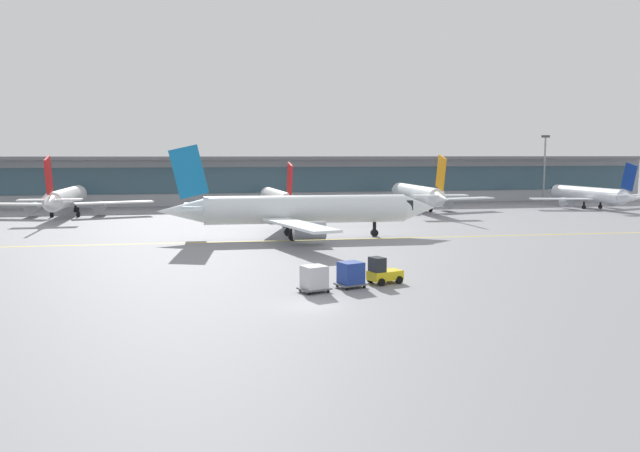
% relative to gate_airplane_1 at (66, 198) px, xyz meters
% --- Properties ---
extents(ground_plane, '(400.00, 400.00, 0.00)m').
position_rel_gate_airplane_1_xyz_m(ground_plane, '(28.02, -67.15, -2.94)').
color(ground_plane, gray).
extents(taxiway_centreline_stripe, '(109.98, 3.09, 0.01)m').
position_rel_gate_airplane_1_xyz_m(taxiway_centreline_stripe, '(33.54, -35.54, -2.94)').
color(taxiway_centreline_stripe, yellow).
rests_on(taxiway_centreline_stripe, ground_plane).
extents(terminal_concourse, '(187.23, 11.00, 9.60)m').
position_rel_gate_airplane_1_xyz_m(terminal_concourse, '(28.02, 21.56, 1.98)').
color(terminal_concourse, '#9EA3A8').
rests_on(terminal_concourse, ground_plane).
extents(gate_airplane_1, '(27.54, 29.51, 9.80)m').
position_rel_gate_airplane_1_xyz_m(gate_airplane_1, '(0.00, 0.00, 0.00)').
color(gate_airplane_1, white).
rests_on(gate_airplane_1, ground_plane).
extents(gate_airplane_2, '(24.73, 26.63, 8.82)m').
position_rel_gate_airplane_1_xyz_m(gate_airplane_2, '(34.01, -2.26, -0.30)').
color(gate_airplane_2, white).
rests_on(gate_airplane_2, ground_plane).
extents(gate_airplane_3, '(27.89, 29.97, 9.94)m').
position_rel_gate_airplane_1_xyz_m(gate_airplane_3, '(58.77, -2.10, 0.04)').
color(gate_airplane_3, white).
rests_on(gate_airplane_3, ground_plane).
extents(gate_airplane_4, '(24.23, 26.08, 8.64)m').
position_rel_gate_airplane_1_xyz_m(gate_airplane_4, '(92.17, -2.21, -0.35)').
color(gate_airplane_4, silver).
rests_on(gate_airplane_4, ground_plane).
extents(taxiing_regional_jet, '(33.44, 31.15, 11.09)m').
position_rel_gate_airplane_1_xyz_m(taxiing_regional_jet, '(33.11, -33.53, 0.39)').
color(taxiing_regional_jet, white).
rests_on(taxiing_regional_jet, ground_plane).
extents(baggage_tug, '(2.92, 2.29, 2.10)m').
position_rel_gate_airplane_1_xyz_m(baggage_tug, '(34.77, -61.19, -2.05)').
color(baggage_tug, yellow).
rests_on(baggage_tug, ground_plane).
extents(cargo_dolly_lead, '(2.51, 2.21, 1.94)m').
position_rel_gate_airplane_1_xyz_m(cargo_dolly_lead, '(32.01, -62.16, -1.89)').
color(cargo_dolly_lead, '#595B60').
rests_on(cargo_dolly_lead, ground_plane).
extents(cargo_dolly_trailing, '(2.51, 2.21, 1.94)m').
position_rel_gate_airplane_1_xyz_m(cargo_dolly_trailing, '(29.03, -63.20, -1.89)').
color(cargo_dolly_trailing, '#595B60').
rests_on(cargo_dolly_trailing, ground_plane).
extents(apron_light_mast_1, '(1.80, 0.36, 13.98)m').
position_rel_gate_airplane_1_xyz_m(apron_light_mast_1, '(92.54, 13.93, 4.74)').
color(apron_light_mast_1, gray).
rests_on(apron_light_mast_1, ground_plane).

